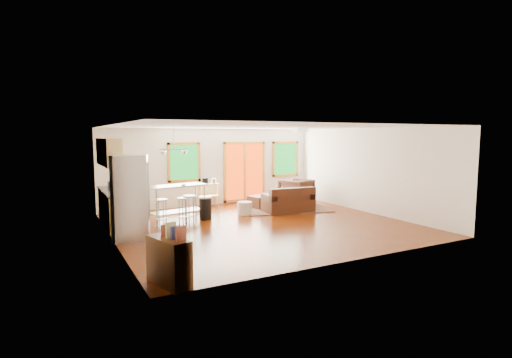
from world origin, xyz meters
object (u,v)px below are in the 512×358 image
armchair (296,190)px  ottoman (260,202)px  island (177,196)px  rug (283,208)px  loveseat (289,202)px  kitchen_cart (209,187)px  refrigerator (131,198)px  coffee_table (291,198)px

armchair → ottoman: (-1.51, -0.13, -0.28)m
island → rug: bearing=4.7°
loveseat → armchair: 1.60m
loveseat → kitchen_cart: kitchen_cart is taller
rug → loveseat: loveseat is taller
loveseat → island: island is taller
ottoman → refrigerator: (-4.47, -2.17, 0.77)m
loveseat → refrigerator: (-4.92, -1.11, 0.66)m
loveseat → coffee_table: (0.44, 0.52, 0.02)m
armchair → kitchen_cart: bearing=-38.6°
rug → island: (-3.63, -0.30, 0.68)m
refrigerator → island: bearing=59.6°
coffee_table → refrigerator: bearing=-163.1°
ottoman → kitchen_cart: (-1.37, 1.07, 0.46)m
ottoman → refrigerator: bearing=-154.1°
kitchen_cart → armchair: bearing=-18.1°
island → kitchen_cart: (1.60, 1.75, -0.03)m
rug → coffee_table: bearing=-34.7°
rug → ottoman: ottoman is taller
coffee_table → island: bearing=-177.8°
rug → coffee_table: 0.42m
armchair → island: island is taller
loveseat → refrigerator: size_ratio=0.81×
coffee_table → ottoman: bearing=148.6°
loveseat → refrigerator: refrigerator is taller
rug → refrigerator: bearing=-160.9°
ottoman → island: bearing=-167.0°
loveseat → ottoman: loveseat is taller
rug → armchair: bearing=31.5°
rug → refrigerator: refrigerator is taller
island → kitchen_cart: size_ratio=1.74×
loveseat → coffee_table: size_ratio=1.48×
armchair → ottoman: 1.54m
loveseat → island: 3.45m
ottoman → island: island is taller
ottoman → island: size_ratio=0.36×
rug → kitchen_cart: size_ratio=2.84×
island → refrigerator: bearing=-135.5°
ottoman → kitchen_cart: 1.79m
rug → ottoman: 0.79m
rug → coffee_table: size_ratio=2.59×
island → kitchen_cart: bearing=47.7°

